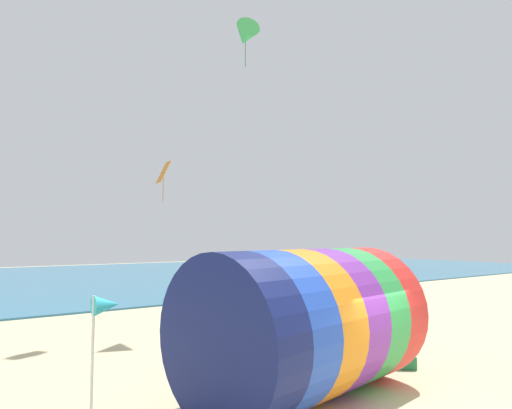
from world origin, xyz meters
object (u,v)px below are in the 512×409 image
object	(u,v)px
kite_green_delta	(245,35)
bystander_near_water	(247,301)
cooler_box	(406,362)
giant_inflatable_tube	(305,323)
kite_handler	(404,332)
kite_orange_diamond	(163,173)
beach_flag	(105,313)

from	to	relation	value
kite_green_delta	bystander_near_water	distance (m)	12.98
bystander_near_water	cooler_box	world-z (taller)	bystander_near_water
giant_inflatable_tube	kite_handler	world-z (taller)	giant_inflatable_tube
cooler_box	kite_orange_diamond	bearing A→B (deg)	94.00
beach_flag	kite_orange_diamond	bearing A→B (deg)	62.74
beach_flag	giant_inflatable_tube	bearing A→B (deg)	2.86
kite_green_delta	kite_orange_diamond	xyz separation A→B (m)	(-1.90, 5.25, -6.39)
giant_inflatable_tube	bystander_near_water	xyz separation A→B (m)	(4.86, 9.54, -0.96)
kite_orange_diamond	cooler_box	size ratio (longest dim) A/B	4.29
kite_handler	kite_orange_diamond	bearing A→B (deg)	96.78
kite_orange_diamond	cooler_box	xyz separation A→B (m)	(1.04, -14.86, -7.20)
bystander_near_water	beach_flag	distance (m)	13.91
giant_inflatable_tube	kite_orange_diamond	bearing A→B (deg)	78.79
kite_orange_diamond	beach_flag	bearing A→B (deg)	-117.26
kite_handler	kite_green_delta	size ratio (longest dim) A/B	0.72
kite_green_delta	bystander_near_water	size ratio (longest dim) A/B	1.48
giant_inflatable_tube	cooler_box	bearing A→B (deg)	1.77
bystander_near_water	beach_flag	world-z (taller)	beach_flag
kite_green_delta	beach_flag	xyz separation A→B (m)	(-9.75, -9.97, -11.29)
kite_orange_diamond	beach_flag	size ratio (longest dim) A/B	0.80
giant_inflatable_tube	bystander_near_water	world-z (taller)	giant_inflatable_tube
bystander_near_water	cooler_box	bearing A→B (deg)	-95.19
kite_handler	cooler_box	world-z (taller)	kite_handler
cooler_box	kite_green_delta	bearing A→B (deg)	84.88
kite_handler	bystander_near_water	xyz separation A→B (m)	(0.19, 8.86, -0.06)
kite_green_delta	cooler_box	distance (m)	16.67
kite_handler	kite_orange_diamond	distance (m)	15.81
kite_green_delta	cooler_box	world-z (taller)	kite_green_delta
beach_flag	cooler_box	world-z (taller)	beach_flag
beach_flag	cooler_box	bearing A→B (deg)	2.37
kite_green_delta	beach_flag	distance (m)	17.94
bystander_near_water	kite_orange_diamond	bearing A→B (deg)	109.19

